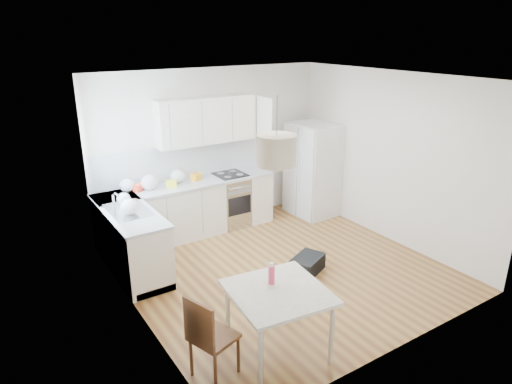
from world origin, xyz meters
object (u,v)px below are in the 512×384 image
Objects in this scene: dining_table at (278,297)px; refrigerator at (314,170)px; dining_chair at (214,335)px; gym_bag at (307,264)px.

refrigerator is at bearing 52.08° from dining_table.
refrigerator is at bearing 20.19° from dining_chair.
dining_chair is at bearing -176.33° from gym_bag.
dining_chair is (-0.72, 0.07, -0.21)m from dining_table.
dining_table is 1.88m from gym_bag.
dining_table reaches higher than gym_bag.
dining_chair is 1.81× the size of gym_bag.
gym_bag is (2.07, 1.10, -0.34)m from dining_chair.
dining_chair is at bearing -143.31° from refrigerator.
gym_bag is (1.36, 1.17, -0.55)m from dining_table.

